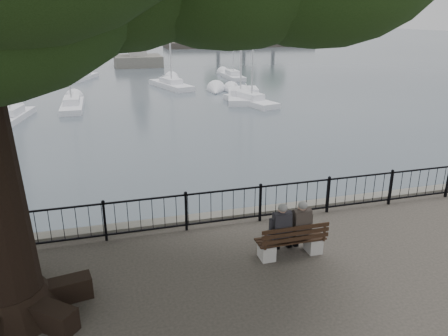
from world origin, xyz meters
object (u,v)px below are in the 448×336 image
object	(u,v)px
bench	(291,244)
lion_monument	(137,49)
person_left	(279,231)
person_right	(299,228)

from	to	relation	value
bench	lion_monument	distance (m)	49.34
person_left	bench	bearing A→B (deg)	-18.46
bench	person_right	world-z (taller)	person_right
bench	lion_monument	size ratio (longest dim) A/B	0.19
person_right	lion_monument	bearing A→B (deg)	89.16
bench	lion_monument	world-z (taller)	lion_monument
person_right	lion_monument	size ratio (longest dim) A/B	0.16
person_left	person_right	size ratio (longest dim) A/B	1.00
person_left	lion_monument	xyz separation A→B (m)	(1.21, 49.23, 0.51)
person_left	person_right	bearing A→B (deg)	0.49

